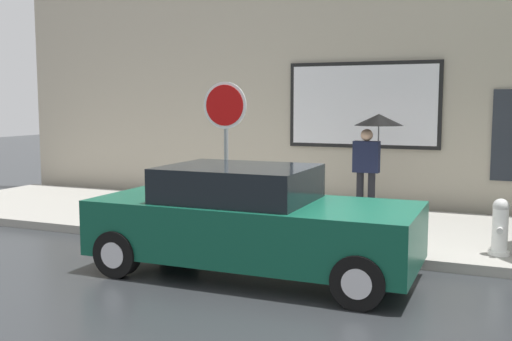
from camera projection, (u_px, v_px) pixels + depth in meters
ground_plane at (354, 284)px, 7.77m from camera, size 60.00×60.00×0.00m
sidewalk at (395, 232)px, 10.51m from camera, size 20.00×4.00×0.15m
building_facade at (420, 47)px, 12.42m from camera, size 20.00×0.67×7.00m
parked_car at (251, 221)px, 8.16m from camera, size 4.39×1.89×1.48m
fire_hydrant at (500, 227)px, 8.63m from camera, size 0.30×0.44×0.82m
pedestrian_with_umbrella at (374, 137)px, 11.41m from camera, size 0.93×0.92×1.98m
stop_sign at (225, 128)px, 9.74m from camera, size 0.76×0.10×2.53m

